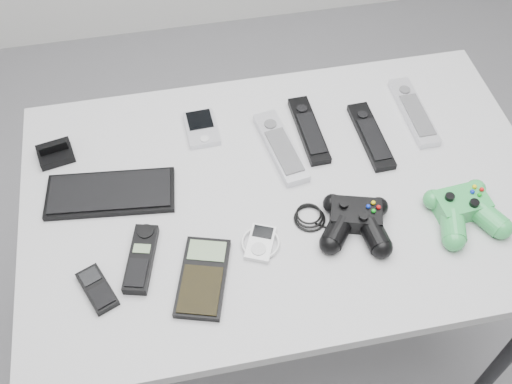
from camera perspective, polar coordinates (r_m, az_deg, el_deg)
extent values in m
plane|color=gray|center=(1.98, 3.46, -15.71)|extent=(3.50, 3.50, 0.00)
cube|color=#A9A9AC|center=(1.35, 2.84, -0.20)|extent=(1.16, 0.75, 0.03)
cylinder|color=black|center=(1.71, 23.04, -13.90)|extent=(0.04, 0.04, 0.75)
cylinder|color=black|center=(1.86, -16.11, -2.17)|extent=(0.04, 0.04, 0.75)
cylinder|color=black|center=(1.98, 15.36, 2.68)|extent=(0.04, 0.04, 0.75)
cube|color=black|center=(1.36, -13.69, -0.09)|extent=(0.29, 0.15, 0.02)
cube|color=black|center=(1.46, -18.66, 3.76)|extent=(0.09, 0.08, 0.04)
cube|color=silver|center=(1.45, -5.21, 6.09)|extent=(0.08, 0.12, 0.02)
cube|color=silver|center=(1.40, 2.35, 4.34)|extent=(0.09, 0.23, 0.02)
cube|color=black|center=(1.44, 5.05, 5.95)|extent=(0.06, 0.21, 0.02)
cube|color=black|center=(1.45, 10.89, 5.30)|extent=(0.06, 0.21, 0.02)
cube|color=silver|center=(1.53, 14.79, 7.44)|extent=(0.05, 0.23, 0.02)
cube|color=black|center=(1.23, -14.89, -8.90)|extent=(0.08, 0.11, 0.02)
cube|color=black|center=(1.24, -10.90, -6.24)|extent=(0.09, 0.16, 0.02)
cube|color=black|center=(1.21, -5.08, -8.09)|extent=(0.14, 0.20, 0.02)
cube|color=silver|center=(1.24, 0.43, -4.85)|extent=(0.11, 0.11, 0.02)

